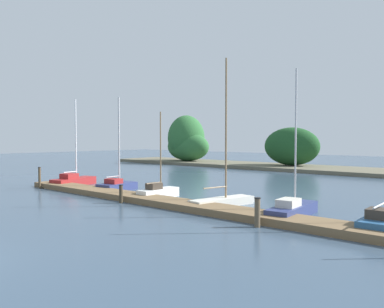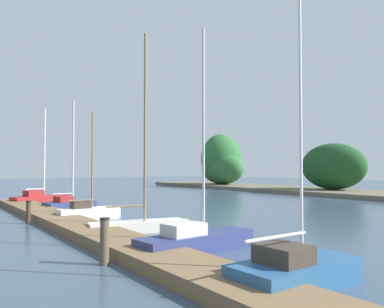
# 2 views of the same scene
# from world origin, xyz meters

# --- Properties ---
(dock_pier) EXTENTS (30.90, 1.80, 0.35)m
(dock_pier) POSITION_xyz_m (0.00, 12.45, 0.17)
(dock_pier) COLOR brown
(dock_pier) RESTS_ON ground
(sailboat_0) EXTENTS (2.05, 4.13, 6.77)m
(sailboat_0) POSITION_xyz_m (-13.89, 14.08, 0.42)
(sailboat_0) COLOR maroon
(sailboat_0) RESTS_ON ground
(sailboat_1) EXTENTS (1.74, 3.19, 6.64)m
(sailboat_1) POSITION_xyz_m (-9.13, 14.61, 0.42)
(sailboat_1) COLOR navy
(sailboat_1) RESTS_ON ground
(sailboat_2) EXTENTS (0.95, 3.10, 5.37)m
(sailboat_2) POSITION_xyz_m (-4.25, 14.01, 0.40)
(sailboat_2) COLOR white
(sailboat_2) RESTS_ON ground
(sailboat_3) EXTENTS (1.85, 4.24, 8.13)m
(sailboat_3) POSITION_xyz_m (0.43, 14.51, 0.39)
(sailboat_3) COLOR silver
(sailboat_3) RESTS_ON ground
(sailboat_4) EXTENTS (1.48, 4.35, 7.05)m
(sailboat_4) POSITION_xyz_m (4.73, 14.25, 0.39)
(sailboat_4) COLOR navy
(sailboat_4) RESTS_ON ground
(sailboat_5) EXTENTS (1.46, 3.32, 7.74)m
(sailboat_5) POSITION_xyz_m (8.88, 13.90, 0.39)
(sailboat_5) COLOR #285684
(sailboat_5) RESTS_ON ground
(mooring_piling_1) EXTENTS (0.24, 0.24, 1.06)m
(mooring_piling_1) POSITION_xyz_m (-4.50, 11.22, 0.54)
(mooring_piling_1) COLOR #3D3323
(mooring_piling_1) RESTS_ON ground
(mooring_piling_2) EXTENTS (0.28, 0.28, 1.25)m
(mooring_piling_2) POSITION_xyz_m (4.64, 11.20, 0.63)
(mooring_piling_2) COLOR brown
(mooring_piling_2) RESTS_ON ground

